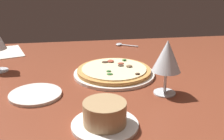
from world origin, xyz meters
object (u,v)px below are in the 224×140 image
(ramekin_on_saucer, at_px, (105,116))
(paper_menu, at_px, (8,52))
(side_plate, at_px, (35,94))
(wine_glass_far, at_px, (167,58))
(pizza_main, at_px, (114,72))
(spoon, at_px, (122,45))

(ramekin_on_saucer, relative_size, paper_menu, 0.81)
(side_plate, relative_size, paper_menu, 0.78)
(side_plate, height_order, paper_menu, side_plate)
(wine_glass_far, xyz_separation_m, paper_menu, (0.54, -0.51, -0.11))
(paper_menu, bearing_deg, ramekin_on_saucer, 99.75)
(pizza_main, bearing_deg, paper_menu, -39.63)
(pizza_main, bearing_deg, spoon, -104.57)
(pizza_main, xyz_separation_m, wine_glass_far, (-0.12, 0.17, 0.10))
(ramekin_on_saucer, relative_size, spoon, 1.49)
(wine_glass_far, height_order, side_plate, wine_glass_far)
(spoon, bearing_deg, wine_glass_far, 92.62)
(pizza_main, relative_size, spoon, 2.62)
(ramekin_on_saucer, bearing_deg, side_plate, -47.62)
(wine_glass_far, bearing_deg, pizza_main, -54.08)
(pizza_main, height_order, ramekin_on_saucer, ramekin_on_saucer)
(pizza_main, xyz_separation_m, spoon, (-0.10, -0.38, -0.01))
(side_plate, bearing_deg, ramekin_on_saucer, 132.38)
(paper_menu, xyz_separation_m, spoon, (-0.51, -0.03, 0.00))
(side_plate, xyz_separation_m, paper_menu, (0.16, -0.47, -0.00))
(ramekin_on_saucer, height_order, paper_menu, ramekin_on_saucer)
(side_plate, bearing_deg, spoon, -124.62)
(pizza_main, height_order, wine_glass_far, wine_glass_far)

